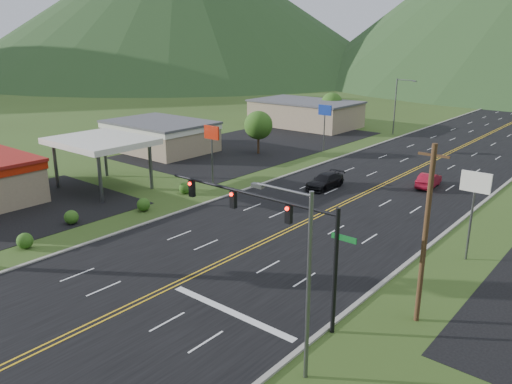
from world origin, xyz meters
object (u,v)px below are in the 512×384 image
Objects in this scene: streetlight_east at (303,273)px; traffic_signal at (274,222)px; car_red_far at (429,180)px; car_dark_mid at (325,181)px; gas_canopy at (101,142)px; streetlight_west at (397,103)px.

traffic_signal is at bearing 139.61° from streetlight_east.
car_red_far is at bearing 101.83° from streetlight_east.
traffic_signal is 25.44m from car_dark_mid.
car_dark_mid is at bearing 35.41° from car_red_far.
car_dark_mid is (17.84, 14.64, -4.13)m from gas_canopy.
streetlight_east is at bearing -58.45° from car_dark_mid.
gas_canopy is at bearing 164.30° from traffic_signal.
car_dark_mid is at bearing 39.37° from gas_canopy.
streetlight_east is at bearing 95.93° from car_red_far.
gas_canopy reaches higher than car_dark_mid.
car_red_far reaches higher than car_dark_mid.
car_red_far is (-7.10, 33.88, -4.43)m from streetlight_east.
streetlight_west is at bearing 107.97° from traffic_signal.
streetlight_east reaches higher than car_red_far.
car_red_far is at bearing -58.89° from streetlight_west.
streetlight_east reaches higher than gas_canopy.
streetlight_west is at bearing 77.87° from gas_canopy.
streetlight_east is at bearing -40.39° from traffic_signal.
gas_canopy is at bearing -102.13° from streetlight_west.
streetlight_west is (-18.16, 56.00, -0.15)m from traffic_signal.
traffic_signal reaches higher than gas_canopy.
streetlight_east is 1.00× the size of streetlight_west.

